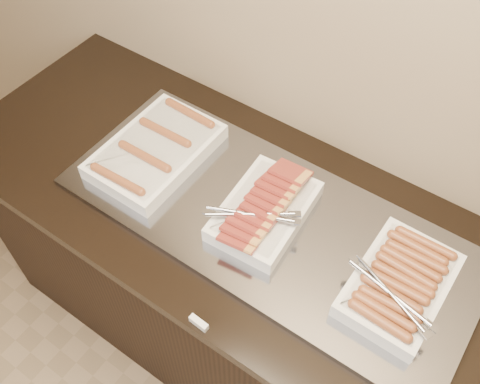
# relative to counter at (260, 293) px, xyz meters

# --- Properties ---
(counter) EXTENTS (2.06, 0.76, 0.90)m
(counter) POSITION_rel_counter_xyz_m (0.00, 0.00, 0.00)
(counter) COLOR black
(counter) RESTS_ON ground
(warming_tray) EXTENTS (1.20, 0.50, 0.02)m
(warming_tray) POSITION_rel_counter_xyz_m (0.01, 0.00, 0.46)
(warming_tray) COLOR gray
(warming_tray) RESTS_ON counter
(dish_left) EXTENTS (0.26, 0.39, 0.07)m
(dish_left) POSITION_rel_counter_xyz_m (-0.40, 0.00, 0.50)
(dish_left) COLOR white
(dish_left) RESTS_ON warming_tray
(dish_center) EXTENTS (0.26, 0.35, 0.10)m
(dish_center) POSITION_rel_counter_xyz_m (-0.00, -0.00, 0.50)
(dish_center) COLOR white
(dish_center) RESTS_ON warming_tray
(dish_right) EXTENTS (0.27, 0.33, 0.08)m
(dish_right) POSITION_rel_counter_xyz_m (0.41, -0.00, 0.50)
(dish_right) COLOR white
(dish_right) RESTS_ON warming_tray
(label_holder) EXTENTS (0.05, 0.02, 0.02)m
(label_holder) POSITION_rel_counter_xyz_m (0.04, -0.36, 0.46)
(label_holder) COLOR white
(label_holder) RESTS_ON counter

